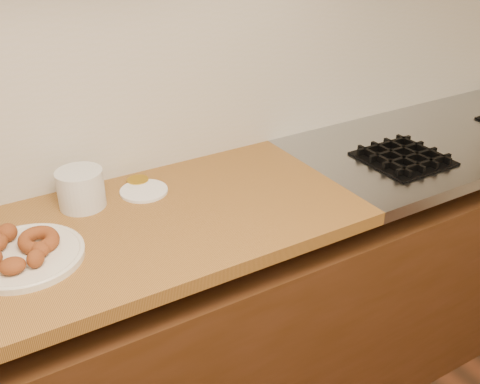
% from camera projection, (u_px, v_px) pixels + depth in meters
% --- Properties ---
extents(wall_back, '(4.00, 0.02, 2.70)m').
position_uv_depth(wall_back, '(121.00, 28.00, 1.60)').
color(wall_back, tan).
rests_on(wall_back, ground).
extents(base_cabinet, '(3.60, 0.60, 0.77)m').
position_uv_depth(base_cabinet, '(184.00, 347.00, 1.82)').
color(base_cabinet, '#482716').
rests_on(base_cabinet, floor).
extents(stovetop, '(1.30, 0.62, 0.04)m').
position_uv_depth(stovetop, '(454.00, 136.00, 2.11)').
color(stovetop, '#9EA0A5').
rests_on(stovetop, base_cabinet).
extents(backsplash, '(3.60, 0.02, 0.60)m').
position_uv_depth(backsplash, '(127.00, 80.00, 1.66)').
color(backsplash, '#BDB7AA').
rests_on(backsplash, wall_back).
extents(burner_grates, '(0.91, 0.26, 0.03)m').
position_uv_depth(burner_grates, '(469.00, 137.00, 2.02)').
color(burner_grates, black).
rests_on(burner_grates, stovetop).
extents(donut_plate, '(0.28, 0.28, 0.02)m').
position_uv_depth(donut_plate, '(25.00, 256.00, 1.37)').
color(donut_plate, silver).
rests_on(donut_plate, butcher_block).
extents(ring_donut, '(0.12, 0.12, 0.05)m').
position_uv_depth(ring_donut, '(38.00, 240.00, 1.39)').
color(ring_donut, brown).
rests_on(ring_donut, donut_plate).
extents(fried_dough_chunks, '(0.15, 0.21, 0.05)m').
position_uv_depth(fried_dough_chunks, '(11.00, 250.00, 1.34)').
color(fried_dough_chunks, brown).
rests_on(fried_dough_chunks, donut_plate).
extents(plastic_tub, '(0.17, 0.17, 0.11)m').
position_uv_depth(plastic_tub, '(81.00, 189.00, 1.58)').
color(plastic_tub, silver).
rests_on(plastic_tub, butcher_block).
extents(tub_lid, '(0.19, 0.19, 0.01)m').
position_uv_depth(tub_lid, '(144.00, 191.00, 1.68)').
color(tub_lid, white).
rests_on(tub_lid, butcher_block).
extents(brass_jar_lid, '(0.08, 0.08, 0.01)m').
position_uv_depth(brass_jar_lid, '(138.00, 181.00, 1.73)').
color(brass_jar_lid, '#B88D1C').
rests_on(brass_jar_lid, butcher_block).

